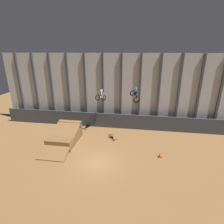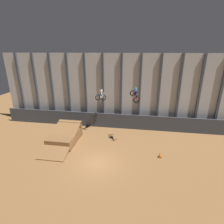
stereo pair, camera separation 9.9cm
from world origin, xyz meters
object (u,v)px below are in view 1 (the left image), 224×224
Objects in this scene: dirt_ramp at (65,136)px; rider_bike_left_air at (101,96)px; traffic_cone_near_ramp at (160,155)px; rider_bike_right_air at (135,95)px.

rider_bike_left_air is (3.66, 3.74, 4.20)m from dirt_ramp.
dirt_ramp is at bearing 171.76° from traffic_cone_near_ramp.
rider_bike_left_air is at bearing 45.64° from dirt_ramp.
dirt_ramp is 3.21× the size of rider_bike_right_air.
rider_bike_left_air reaches higher than dirt_ramp.
dirt_ramp is 9.65m from rider_bike_right_air.
rider_bike_right_air reaches higher than rider_bike_left_air.
dirt_ramp is 6.70m from rider_bike_left_air.
dirt_ramp reaches higher than traffic_cone_near_ramp.
rider_bike_right_air is at bearing -10.04° from rider_bike_left_air.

